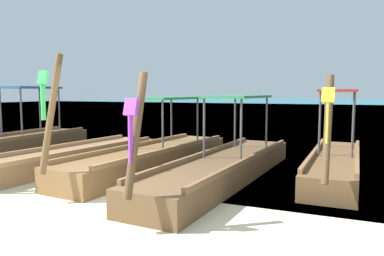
% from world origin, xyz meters
% --- Properties ---
extents(ground, '(120.00, 120.00, 0.00)m').
position_xyz_m(ground, '(0.00, 0.00, 0.00)').
color(ground, beige).
extents(sea_water, '(120.00, 120.00, 0.00)m').
position_xyz_m(sea_water, '(0.00, 61.47, 0.00)').
color(sea_water, '#147A89').
rests_on(sea_water, ground).
extents(longtail_boat_red_ribbon, '(1.38, 5.86, 2.41)m').
position_xyz_m(longtail_boat_red_ribbon, '(-5.63, 3.24, 0.39)').
color(longtail_boat_red_ribbon, brown).
rests_on(longtail_boat_red_ribbon, ground).
extents(longtail_boat_pink_ribbon, '(1.72, 6.11, 2.31)m').
position_xyz_m(longtail_boat_pink_ribbon, '(-3.25, 3.00, 0.25)').
color(longtail_boat_pink_ribbon, olive).
rests_on(longtail_boat_pink_ribbon, ground).
extents(longtail_boat_green_ribbon, '(1.83, 6.45, 2.68)m').
position_xyz_m(longtail_boat_green_ribbon, '(-1.15, 3.52, 0.33)').
color(longtail_boat_green_ribbon, brown).
rests_on(longtail_boat_green_ribbon, ground).
extents(longtail_boat_violet_ribbon, '(1.63, 7.01, 2.27)m').
position_xyz_m(longtail_boat_violet_ribbon, '(0.92, 3.20, 0.31)').
color(longtail_boat_violet_ribbon, brown).
rests_on(longtail_boat_violet_ribbon, ground).
extents(longtail_boat_yellow_ribbon, '(1.08, 5.69, 2.27)m').
position_xyz_m(longtail_boat_yellow_ribbon, '(3.19, 4.61, 0.33)').
color(longtail_boat_yellow_ribbon, brown).
rests_on(longtail_boat_yellow_ribbon, ground).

